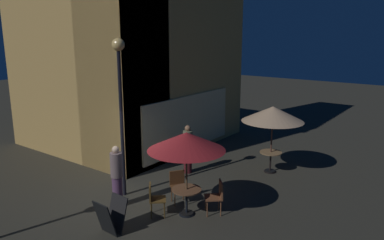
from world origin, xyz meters
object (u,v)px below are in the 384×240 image
(cafe_chair_0, at_px, (178,183))
(cafe_chair_2, at_px, (217,194))
(street_lamp_near_corner, at_px, (120,85))
(cafe_chair_1, at_px, (154,197))
(menu_sandwich_board, at_px, (111,216))
(patron_standing_0, at_px, (188,149))
(cafe_table_0, at_px, (187,196))
(patron_standing_1, at_px, (117,176))
(patio_umbrella_1, at_px, (273,114))
(cafe_table_1, at_px, (271,157))
(patio_umbrella_0, at_px, (186,142))

(cafe_chair_0, relative_size, cafe_chair_2, 1.00)
(street_lamp_near_corner, relative_size, cafe_chair_1, 5.18)
(menu_sandwich_board, xyz_separation_m, cafe_chair_0, (2.24, -0.23, 0.11))
(patron_standing_0, bearing_deg, cafe_chair_2, -126.42)
(cafe_chair_0, bearing_deg, menu_sandwich_board, -60.46)
(street_lamp_near_corner, height_order, cafe_table_0, street_lamp_near_corner)
(street_lamp_near_corner, xyz_separation_m, patron_standing_1, (-0.62, -0.39, -2.35))
(patio_umbrella_1, distance_m, cafe_chair_1, 5.00)
(menu_sandwich_board, height_order, cafe_chair_1, cafe_chair_1)
(cafe_table_0, relative_size, cafe_table_1, 1.03)
(cafe_table_1, relative_size, cafe_chair_1, 0.86)
(cafe_table_0, distance_m, cafe_chair_0, 0.79)
(street_lamp_near_corner, bearing_deg, patron_standing_0, -9.45)
(cafe_table_1, relative_size, patio_umbrella_1, 0.33)
(cafe_table_0, xyz_separation_m, cafe_chair_1, (-0.55, 0.63, -0.00))
(patio_umbrella_0, distance_m, patron_standing_1, 2.24)
(patio_umbrella_0, bearing_deg, cafe_chair_1, 131.19)
(patio_umbrella_1, xyz_separation_m, patron_standing_0, (-1.70, 2.22, -1.18))
(cafe_table_0, relative_size, cafe_chair_2, 0.86)
(street_lamp_near_corner, distance_m, cafe_chair_0, 3.14)
(menu_sandwich_board, height_order, patio_umbrella_1, patio_umbrella_1)
(cafe_table_1, height_order, cafe_chair_2, cafe_chair_2)
(patio_umbrella_1, bearing_deg, cafe_table_1, 0.00)
(cafe_chair_1, relative_size, patron_standing_0, 0.53)
(cafe_table_0, height_order, patio_umbrella_1, patio_umbrella_1)
(cafe_table_0, bearing_deg, patron_standing_0, 36.46)
(cafe_chair_2, bearing_deg, cafe_chair_1, -0.15)
(street_lamp_near_corner, height_order, cafe_chair_0, street_lamp_near_corner)
(patio_umbrella_1, bearing_deg, cafe_chair_0, 163.47)
(street_lamp_near_corner, height_order, cafe_chair_2, street_lamp_near_corner)
(menu_sandwich_board, distance_m, patron_standing_1, 1.47)
(patio_umbrella_1, height_order, cafe_chair_2, patio_umbrella_1)
(patron_standing_0, height_order, patron_standing_1, patron_standing_1)
(menu_sandwich_board, xyz_separation_m, patron_standing_1, (1.06, 0.93, 0.43))
(street_lamp_near_corner, bearing_deg, cafe_table_0, -87.33)
(patio_umbrella_0, height_order, patron_standing_0, patio_umbrella_0)
(cafe_chair_0, relative_size, patron_standing_1, 0.52)
(street_lamp_near_corner, relative_size, cafe_table_1, 6.06)
(street_lamp_near_corner, relative_size, cafe_table_0, 5.87)
(cafe_chair_0, relative_size, cafe_chair_1, 1.02)
(cafe_chair_0, height_order, patron_standing_1, patron_standing_1)
(cafe_table_0, bearing_deg, cafe_chair_1, 131.19)
(cafe_table_0, relative_size, patron_standing_1, 0.45)
(cafe_table_0, relative_size, cafe_chair_0, 0.86)
(patio_umbrella_1, bearing_deg, menu_sandwich_board, 167.40)
(patio_umbrella_1, bearing_deg, street_lamp_near_corner, 147.94)
(patron_standing_1, bearing_deg, cafe_table_1, 100.55)
(cafe_table_0, distance_m, patio_umbrella_0, 1.45)
(menu_sandwich_board, relative_size, patron_standing_1, 0.49)
(cafe_table_0, xyz_separation_m, patio_umbrella_0, (0.00, 0.00, 1.45))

